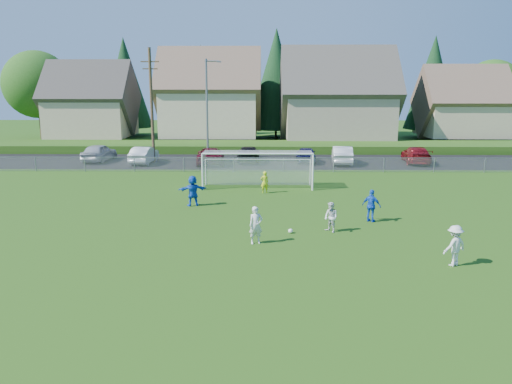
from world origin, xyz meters
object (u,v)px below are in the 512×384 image
soccer_ball (290,231)px  goalkeeper (265,182)px  car_e (306,155)px  car_f (342,155)px  player_blue_a (371,206)px  car_c (211,156)px  player_blue_b (193,191)px  player_white_c (455,246)px  car_a (99,152)px  soccer_goal (258,164)px  car_b (144,155)px  car_d (248,154)px  player_white_b (331,217)px  player_white_a (256,225)px  car_g (416,155)px

soccer_ball → goalkeeper: goalkeeper is taller
goalkeeper → car_e: (3.75, 12.90, -0.01)m
car_f → player_blue_a: bearing=91.3°
player_blue_a → car_c: size_ratio=0.33×
player_blue_b → goalkeeper: 5.43m
player_white_c → car_a: player_white_c is taller
player_white_c → soccer_goal: bearing=-90.1°
player_blue_b → car_a: bearing=-72.8°
car_b → car_e: (14.46, 0.65, -0.03)m
car_c → car_d: (3.32, 1.12, -0.00)m
soccer_goal → car_f: bearing=54.6°
car_f → player_blue_b: bearing=60.6°
car_d → player_blue_a: bearing=108.4°
soccer_ball → player_blue_b: bearing=135.0°
player_white_b → car_d: bearing=156.3°
car_a → car_e: car_a is taller
car_a → car_c: 10.43m
player_blue_b → goalkeeper: (4.16, 3.50, -0.18)m
car_e → player_blue_b: bearing=65.7°
player_blue_a → car_e: (-1.69, 19.68, -0.13)m
player_white_a → car_c: bearing=82.6°
player_blue_b → player_white_c: bearing=124.5°
player_white_c → car_a: (-22.43, 26.44, -0.01)m
car_a → soccer_ball: bearing=132.2°
player_blue_b → car_d: 16.92m
car_a → player_white_c: bearing=136.2°
player_white_b → player_blue_a: 2.97m
soccer_ball → car_f: 21.86m
player_blue_b → car_e: (7.91, 16.40, -0.18)m
car_d → car_e: car_d is taller
car_c → soccer_goal: bearing=108.0°
car_b → car_g: (24.24, 0.41, -0.01)m
player_blue_a → car_c: 21.44m
soccer_ball → car_g: 24.81m
car_d → car_g: (14.96, -0.54, 0.03)m
soccer_ball → player_white_b: player_white_b is taller
car_c → car_g: size_ratio=1.01×
player_blue_b → car_c: (-0.59, 15.58, -0.18)m
car_g → soccer_goal: bearing=44.2°
soccer_ball → soccer_goal: soccer_goal is taller
car_g → player_blue_b: bearing=49.1°
car_d → car_g: size_ratio=0.96×
car_a → car_f: (21.97, -1.13, -0.01)m
car_f → player_white_a: bearing=77.8°
car_b → car_e: car_b is taller
car_f → soccer_goal: (-7.34, -10.32, 0.84)m
player_white_b → car_d: 22.33m
car_e → player_white_c: bearing=99.3°
car_b → car_d: car_b is taller
player_white_c → player_blue_a: bearing=-100.9°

